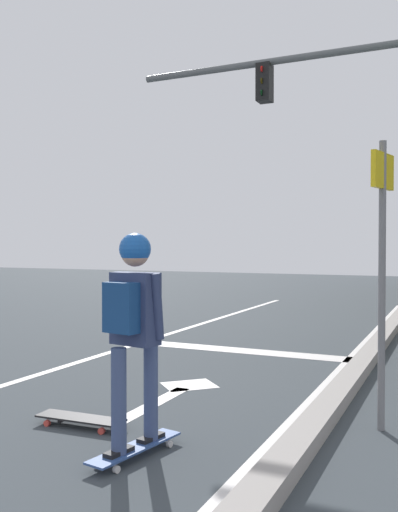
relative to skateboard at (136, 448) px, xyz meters
name	(u,v)px	position (x,y,z in m)	size (l,w,h in m)	color
lane_line_center	(32,376)	(-2.42, 1.63, -0.06)	(0.12, 20.00, 0.01)	silver
lane_line_curbside	(302,411)	(0.83, 1.63, -0.06)	(0.12, 20.00, 0.01)	silver
stop_bar	(242,351)	(-0.72, 4.19, -0.06)	(3.40, 0.40, 0.01)	silver
lane_arrow_stem	(151,405)	(-0.55, 1.20, -0.06)	(0.16, 1.40, 0.01)	silver
lane_arrow_head	(189,385)	(-0.55, 2.05, -0.06)	(0.56, 0.44, 0.01)	silver
curb_strip	(329,407)	(1.08, 1.63, 0.00)	(0.24, 24.00, 0.14)	#9F9892
skateboard	(136,448)	(0.00, 0.00, 0.00)	(0.33, 0.89, 0.08)	#314E8D
skater	(134,314)	(0.00, -0.02, 1.00)	(0.43, 0.60, 1.57)	#3C4C76
spare_skateboard	(81,419)	(-0.79, 0.39, 0.00)	(0.81, 0.26, 0.08)	black
traffic_signal_mast	(338,129)	(0.37, 5.69, 3.38)	(4.71, 0.34, 4.99)	#5D6162
street_sign_post	(382,243)	(1.57, 1.37, 1.51)	(0.14, 0.44, 2.43)	slate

